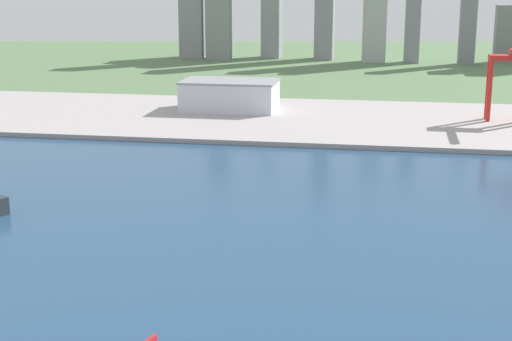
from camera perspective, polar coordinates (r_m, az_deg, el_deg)
ground_plane at (r=266.41m, az=-0.22°, el=-3.79°), size 2400.00×2400.00×0.00m
water_bay at (r=211.20m, az=-3.10°, el=-8.69°), size 840.00×360.00×0.15m
industrial_pier at (r=449.13m, az=4.03°, el=3.73°), size 840.00×140.00×2.50m
warehouse_main at (r=474.73m, az=-1.93°, el=5.58°), size 57.56×35.18×17.97m
distant_skyline at (r=784.49m, az=8.09°, el=12.14°), size 401.57×53.23×148.71m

